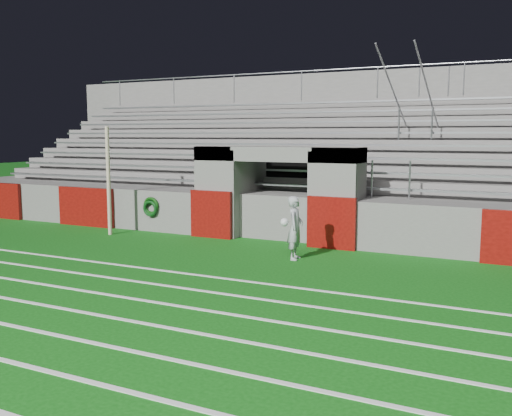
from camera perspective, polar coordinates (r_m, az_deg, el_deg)
The scene contains 6 objects.
ground at distance 13.02m, azimuth -4.36°, elevation -5.66°, with size 90.00×90.00×0.00m, color #0E5410.
field_post at distance 17.21m, azimuth -14.53°, elevation 2.63°, with size 0.11×0.11×3.17m, color beige.
field_markings at distance 9.26m, azimuth -20.82°, elevation -11.47°, with size 28.00×8.09×0.01m.
stadium_structure at distance 20.00m, azimuth 7.44°, elevation 3.15°, with size 26.00×8.48×5.42m.
goalkeeper_with_ball at distance 13.42m, azimuth 3.92°, elevation -1.98°, with size 0.52×0.60×1.50m.
hose_coil at distance 17.46m, azimuth -10.50°, elevation 0.10°, with size 0.54×0.15×0.59m.
Camera 1 is at (6.55, -10.87, 2.91)m, focal length 40.00 mm.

